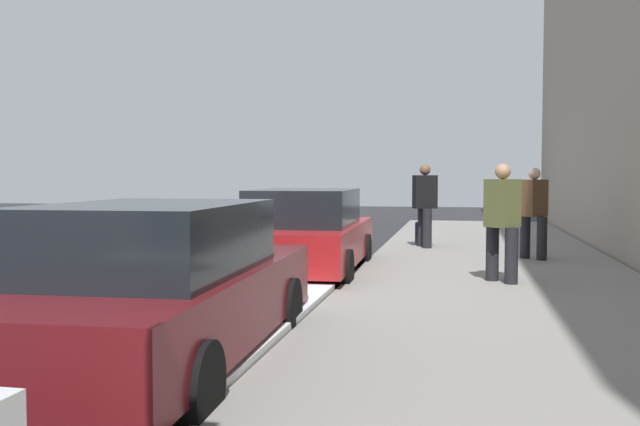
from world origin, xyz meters
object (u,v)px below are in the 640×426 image
at_px(pedestrian_olive_coat, 502,219).
at_px(rolling_suitcase, 420,233).
at_px(pedestrian_black_coat, 425,203).
at_px(parked_car_red, 306,233).
at_px(parked_car_maroon, 159,287).
at_px(pedestrian_brown_coat, 534,210).

xyz_separation_m(pedestrian_olive_coat, rolling_suitcase, (5.51, 1.50, -0.68)).
relative_size(pedestrian_black_coat, rolling_suitcase, 2.10).
xyz_separation_m(pedestrian_black_coat, rolling_suitcase, (0.51, 0.12, -0.72)).
bearing_deg(parked_car_red, parked_car_maroon, 179.40).
bearing_deg(parked_car_red, pedestrian_olive_coat, -106.18).
height_order(parked_car_maroon, pedestrian_brown_coat, pedestrian_brown_coat).
bearing_deg(pedestrian_brown_coat, pedestrian_olive_coat, 166.22).
height_order(pedestrian_brown_coat, pedestrian_black_coat, pedestrian_black_coat).
distance_m(parked_car_maroon, pedestrian_olive_coat, 5.99).
bearing_deg(pedestrian_olive_coat, rolling_suitcase, 15.25).
distance_m(pedestrian_brown_coat, pedestrian_black_coat, 2.85).
bearing_deg(parked_car_maroon, pedestrian_olive_coat, -32.93).
relative_size(parked_car_maroon, pedestrian_black_coat, 2.60).
distance_m(parked_car_maroon, pedestrian_brown_coat, 9.07).
height_order(pedestrian_olive_coat, rolling_suitcase, pedestrian_olive_coat).
xyz_separation_m(pedestrian_brown_coat, rolling_suitcase, (2.39, 2.26, -0.67)).
relative_size(parked_car_red, pedestrian_brown_coat, 2.58).
relative_size(parked_car_maroon, pedestrian_olive_coat, 2.69).
bearing_deg(pedestrian_olive_coat, parked_car_maroon, 147.07).
bearing_deg(rolling_suitcase, pedestrian_brown_coat, -136.57).
bearing_deg(pedestrian_brown_coat, rolling_suitcase, 43.43).
relative_size(pedestrian_olive_coat, rolling_suitcase, 2.03).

